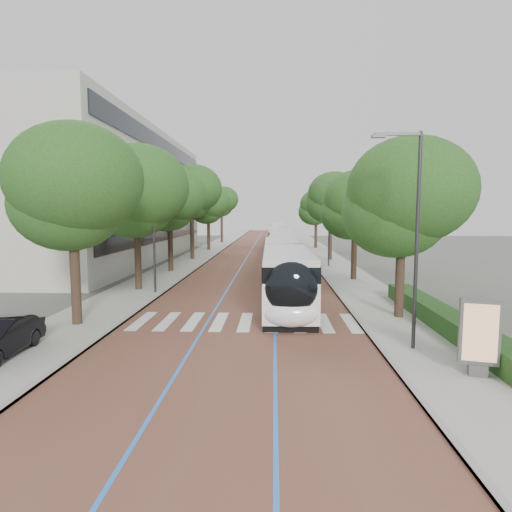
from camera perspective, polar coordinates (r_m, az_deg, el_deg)
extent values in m
plane|color=#51544C|center=(19.68, -2.21, -9.55)|extent=(160.00, 160.00, 0.00)
cube|color=brown|center=(59.16, 0.89, 0.73)|extent=(11.00, 140.00, 0.02)
cube|color=#9C9994|center=(59.83, -6.31, 0.80)|extent=(4.00, 140.00, 0.12)
cube|color=#9C9994|center=(59.44, 8.14, 0.74)|extent=(4.00, 140.00, 0.12)
cube|color=gray|center=(59.57, -4.50, 0.79)|extent=(0.20, 140.00, 0.14)
cube|color=gray|center=(59.28, 6.31, 0.75)|extent=(0.20, 140.00, 0.14)
cube|color=silver|center=(21.53, -14.97, -8.33)|extent=(0.55, 3.60, 0.01)
cube|color=silver|center=(21.19, -11.70, -8.47)|extent=(0.55, 3.60, 0.01)
cube|color=silver|center=(20.93, -8.34, -8.60)|extent=(0.55, 3.60, 0.01)
cube|color=silver|center=(20.74, -4.91, -8.69)|extent=(0.55, 3.60, 0.01)
cube|color=silver|center=(20.62, -1.42, -8.76)|extent=(0.55, 3.60, 0.01)
cube|color=silver|center=(20.58, 2.10, -8.79)|extent=(0.55, 3.60, 0.01)
cube|color=silver|center=(20.61, 5.61, -8.79)|extent=(0.55, 3.60, 0.01)
cube|color=silver|center=(20.72, 9.11, -8.76)|extent=(0.55, 3.60, 0.01)
cube|color=silver|center=(20.90, 12.55, -8.70)|extent=(0.55, 3.60, 0.01)
cube|color=blue|center=(59.23, -0.66, 0.75)|extent=(0.12, 126.00, 0.01)
cube|color=blue|center=(59.14, 2.44, 0.74)|extent=(0.12, 126.00, 0.01)
cube|color=#B5B1A8|center=(51.45, -21.94, 7.36)|extent=(18.00, 40.00, 14.00)
cube|color=black|center=(48.47, -11.95, 3.04)|extent=(0.12, 38.00, 1.60)
cube|color=black|center=(48.43, -12.03, 6.82)|extent=(0.12, 38.00, 1.60)
cube|color=black|center=(48.61, -12.11, 10.60)|extent=(0.12, 38.00, 1.60)
cube|color=black|center=(48.96, -12.19, 14.09)|extent=(0.12, 38.00, 1.60)
cube|color=#193B14|center=(20.90, 23.76, -7.65)|extent=(1.20, 14.00, 0.80)
cylinder|color=#2C2C2E|center=(16.80, 20.65, 1.73)|extent=(0.14, 0.14, 8.00)
cube|color=#2C2C2E|center=(16.77, 18.45, 15.18)|extent=(1.70, 0.12, 0.12)
cube|color=#2C2C2E|center=(16.59, 16.04, 15.08)|extent=(0.50, 0.20, 0.10)
cylinder|color=#2C2C2E|center=(41.27, 9.74, 4.18)|extent=(0.14, 0.14, 8.00)
cube|color=#2C2C2E|center=(41.26, 8.71, 9.62)|extent=(1.70, 0.12, 0.12)
cube|color=#2C2C2E|center=(41.18, 7.73, 9.53)|extent=(0.50, 0.20, 0.10)
cylinder|color=#2C2C2E|center=(28.00, -13.47, 3.40)|extent=(0.14, 0.14, 8.00)
cylinder|color=black|center=(21.18, -22.93, -2.94)|extent=(0.44, 0.44, 4.31)
ellipsoid|color=#254A18|center=(20.98, -23.35, 7.71)|extent=(5.87, 5.87, 4.99)
cylinder|color=black|center=(29.49, -15.47, -0.19)|extent=(0.44, 0.44, 4.49)
ellipsoid|color=#254A18|center=(29.36, -15.68, 7.75)|extent=(6.42, 6.42, 5.46)
cylinder|color=black|center=(38.13, -11.33, 1.12)|extent=(0.44, 0.44, 4.37)
ellipsoid|color=#254A18|center=(38.02, -11.45, 7.09)|extent=(5.78, 5.78, 4.91)
cylinder|color=black|center=(47.85, -8.51, 2.55)|extent=(0.44, 0.44, 5.15)
ellipsoid|color=#254A18|center=(47.82, -8.60, 8.16)|extent=(6.17, 6.17, 5.25)
cylinder|color=black|center=(59.68, -6.33, 2.82)|extent=(0.44, 0.44, 4.35)
ellipsoid|color=#254A18|center=(59.61, -6.38, 6.62)|extent=(5.47, 5.47, 4.65)
cylinder|color=black|center=(74.52, -4.59, 3.63)|extent=(0.44, 0.44, 4.91)
ellipsoid|color=#254A18|center=(74.49, -4.62, 7.06)|extent=(5.30, 5.30, 4.50)
cylinder|color=black|center=(22.04, 18.63, -2.84)|extent=(0.44, 0.44, 4.03)
ellipsoid|color=#254A18|center=(21.81, 18.94, 6.72)|extent=(5.99, 5.99, 5.09)
cylinder|color=black|center=(33.64, 12.93, 0.13)|extent=(0.44, 0.44, 3.96)
ellipsoid|color=#254A18|center=(33.49, 13.07, 6.27)|extent=(5.39, 5.39, 4.58)
cylinder|color=black|center=(47.40, 9.86, 2.24)|extent=(0.44, 0.44, 4.71)
ellipsoid|color=#254A18|center=(47.34, 9.95, 7.43)|extent=(5.64, 5.64, 4.79)
cylinder|color=black|center=(63.30, 7.98, 2.87)|extent=(0.44, 0.44, 4.14)
ellipsoid|color=#254A18|center=(63.22, 8.03, 6.27)|extent=(5.36, 5.36, 4.56)
cylinder|color=black|center=(27.98, 3.72, -1.27)|extent=(2.31, 0.92, 2.30)
cube|color=white|center=(22.98, 4.13, -4.10)|extent=(2.59, 9.38, 1.82)
cube|color=black|center=(22.82, 4.15, -1.28)|extent=(2.63, 9.20, 0.97)
cube|color=silver|center=(22.75, 4.16, 0.32)|extent=(2.54, 9.20, 0.31)
cube|color=black|center=(23.19, 4.11, -6.75)|extent=(2.54, 9.01, 0.35)
cube|color=white|center=(32.33, 3.46, -1.24)|extent=(2.58, 7.76, 1.82)
cube|color=black|center=(32.21, 3.47, 0.78)|extent=(2.61, 7.61, 0.97)
cube|color=silver|center=(32.16, 3.48, 1.91)|extent=(2.52, 7.61, 0.31)
cube|color=black|center=(32.48, 3.45, -3.14)|extent=(2.52, 7.45, 0.35)
ellipsoid|color=black|center=(18.40, 4.71, -4.24)|extent=(2.36, 1.12, 2.28)
ellipsoid|color=white|center=(18.58, 4.69, -7.73)|extent=(2.36, 1.02, 1.14)
cylinder|color=black|center=(20.88, 1.24, -7.23)|extent=(0.31, 1.00, 1.00)
cylinder|color=black|center=(20.98, 7.47, -7.21)|extent=(0.31, 1.00, 1.00)
cylinder|color=black|center=(34.07, 1.47, -2.16)|extent=(0.31, 1.00, 1.00)
cylinder|color=black|center=(34.13, 5.27, -2.17)|extent=(0.31, 1.00, 1.00)
cylinder|color=black|center=(26.13, 1.36, -4.59)|extent=(0.31, 1.00, 1.00)
cylinder|color=black|center=(26.21, 6.32, -4.59)|extent=(0.31, 1.00, 1.00)
cube|color=white|center=(43.42, 3.54, 0.55)|extent=(2.67, 12.03, 1.82)
cube|color=black|center=(43.33, 3.55, 2.05)|extent=(2.71, 11.80, 0.97)
cube|color=silver|center=(43.29, 3.55, 2.90)|extent=(2.62, 11.79, 0.31)
cube|color=black|center=(43.53, 3.53, -0.87)|extent=(2.62, 11.55, 0.35)
ellipsoid|color=black|center=(37.52, 3.59, 0.87)|extent=(2.37, 1.13, 2.28)
ellipsoid|color=white|center=(37.59, 3.58, -0.87)|extent=(2.36, 1.03, 1.14)
cylinder|color=black|center=(39.92, 1.94, -1.00)|extent=(0.31, 1.00, 1.00)
cylinder|color=black|center=(39.94, 5.18, -1.02)|extent=(0.31, 1.00, 1.00)
cylinder|color=black|center=(47.28, 2.14, 0.06)|extent=(0.31, 1.00, 1.00)
cylinder|color=black|center=(47.29, 4.88, 0.04)|extent=(0.31, 1.00, 1.00)
cube|color=white|center=(56.57, 2.96, 1.76)|extent=(2.63, 12.03, 1.82)
cube|color=black|center=(56.50, 2.97, 2.92)|extent=(2.66, 11.79, 0.97)
cube|color=silver|center=(56.47, 2.97, 3.57)|extent=(2.57, 11.79, 0.31)
cube|color=black|center=(56.65, 2.96, 0.67)|extent=(2.57, 11.55, 0.35)
ellipsoid|color=black|center=(50.68, 3.10, 2.14)|extent=(2.36, 1.12, 2.28)
ellipsoid|color=white|center=(50.72, 3.09, 0.85)|extent=(2.36, 1.02, 1.14)
cylinder|color=black|center=(53.03, 1.81, 0.68)|extent=(0.31, 1.00, 1.00)
cylinder|color=black|center=(53.08, 4.26, 0.67)|extent=(0.31, 1.00, 1.00)
cylinder|color=black|center=(60.40, 1.81, 1.30)|extent=(0.31, 1.00, 1.00)
cylinder|color=black|center=(60.44, 3.95, 1.29)|extent=(0.31, 1.00, 1.00)
cube|color=white|center=(69.33, 3.07, 2.50)|extent=(2.68, 12.04, 1.82)
cube|color=black|center=(69.27, 3.08, 3.44)|extent=(2.71, 11.80, 0.97)
cube|color=silver|center=(69.25, 3.08, 3.97)|extent=(2.62, 11.79, 0.31)
cube|color=black|center=(69.40, 3.07, 1.60)|extent=(2.62, 11.55, 0.35)
ellipsoid|color=black|center=(63.45, 3.06, 2.87)|extent=(2.37, 1.13, 2.28)
ellipsoid|color=white|center=(63.47, 3.06, 1.84)|extent=(2.36, 1.03, 1.14)
cylinder|color=black|center=(65.80, 2.08, 1.66)|extent=(0.31, 1.00, 1.00)
cylinder|color=black|center=(65.79, 4.05, 1.65)|extent=(0.31, 1.00, 1.00)
cylinder|color=black|center=(73.18, 2.19, 2.07)|extent=(0.31, 1.00, 1.00)
cylinder|color=black|center=(73.17, 3.97, 2.06)|extent=(0.31, 1.00, 1.00)
cube|color=white|center=(82.39, 2.87, 3.01)|extent=(2.86, 12.07, 1.82)
cube|color=black|center=(82.34, 2.87, 3.81)|extent=(2.89, 11.83, 0.97)
cube|color=silver|center=(82.32, 2.87, 4.25)|extent=(2.80, 11.83, 0.31)
cube|color=black|center=(82.45, 2.86, 2.26)|extent=(2.80, 11.59, 0.35)
ellipsoid|color=black|center=(76.52, 3.04, 3.36)|extent=(2.38, 1.17, 2.28)
ellipsoid|color=white|center=(76.52, 3.04, 2.50)|extent=(2.38, 1.07, 1.14)
cylinder|color=black|center=(78.80, 2.14, 2.34)|extent=(0.33, 1.01, 1.00)
cylinder|color=black|center=(78.89, 3.79, 2.33)|extent=(0.33, 1.01, 1.00)
cylinder|color=black|center=(86.18, 2.02, 2.63)|extent=(0.33, 1.01, 1.00)
cylinder|color=black|center=(86.27, 3.52, 2.63)|extent=(0.33, 1.01, 1.00)
cube|color=#59595B|center=(15.53, 27.41, -13.27)|extent=(0.64, 0.57, 0.36)
cube|color=#59595B|center=(15.19, 27.63, -8.92)|extent=(1.21, 0.60, 2.07)
cube|color=tan|center=(15.02, 27.75, -9.08)|extent=(0.96, 0.27, 1.80)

